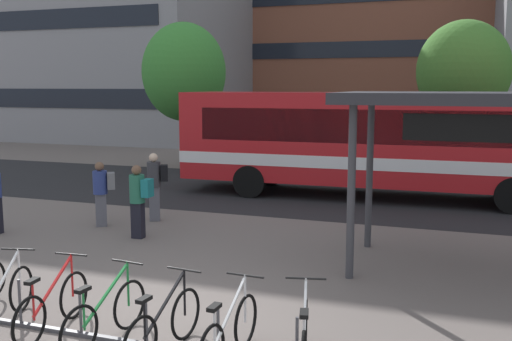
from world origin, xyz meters
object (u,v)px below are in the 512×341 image
parked_bicycle_red_3 (53,306)px  street_tree_0 (463,71)px  parked_bicycle_white_6 (229,334)px  parked_bicycle_white_2 (3,299)px  parked_bicycle_black_5 (164,326)px  commuter_black_pack_0 (155,182)px  city_bus (380,140)px  parked_bicycle_white_7 (304,340)px  parked_bicycle_green_4 (106,315)px  transit_shelter (499,105)px  commuter_grey_pack_1 (102,189)px  commuter_teal_pack_2 (139,196)px  street_tree_1 (184,72)px

parked_bicycle_red_3 → street_tree_0: 18.16m
parked_bicycle_white_6 → parked_bicycle_white_2: bearing=92.8°
parked_bicycle_black_5 → commuter_black_pack_0: (-3.72, 6.52, 0.61)m
parked_bicycle_black_5 → parked_bicycle_red_3: bearing=93.0°
city_bus → parked_bicycle_black_5: 11.57m
parked_bicycle_black_5 → parked_bicycle_white_7: (1.79, 0.20, 0.00)m
parked_bicycle_green_4 → street_tree_0: street_tree_0 is taller
parked_bicycle_green_4 → parked_bicycle_black_5: bearing=-86.9°
parked_bicycle_green_4 → parked_bicycle_white_6: bearing=-83.9°
transit_shelter → parked_bicycle_red_3: bearing=-141.2°
parked_bicycle_black_5 → parked_bicycle_white_7: bearing=-77.7°
city_bus → commuter_grey_pack_1: (-5.92, -5.84, -0.86)m
parked_bicycle_white_7 → commuter_teal_pack_2: (-5.02, 4.69, 0.57)m
city_bus → parked_bicycle_green_4: 11.66m
transit_shelter → parked_bicycle_white_6: bearing=-124.0°
parked_bicycle_white_2 → parked_bicycle_red_3: size_ratio=0.98×
parked_bicycle_white_6 → street_tree_0: bearing=-5.9°
transit_shelter → parked_bicycle_white_2: bearing=-144.7°
parked_bicycle_white_2 → parked_bicycle_black_5: 2.62m
transit_shelter → commuter_grey_pack_1: bearing=174.9°
parked_bicycle_red_3 → commuter_black_pack_0: size_ratio=1.00×
transit_shelter → commuter_black_pack_0: 8.27m
parked_bicycle_white_2 → commuter_grey_pack_1: size_ratio=1.06×
commuter_teal_pack_2 → street_tree_0: 14.28m
parked_bicycle_green_4 → commuter_black_pack_0: commuter_black_pack_0 is taller
parked_bicycle_green_4 → parked_bicycle_white_2: bearing=95.1°
parked_bicycle_black_5 → city_bus: bearing=-0.3°
parked_bicycle_red_3 → commuter_black_pack_0: (-1.93, 6.43, 0.61)m
transit_shelter → street_tree_1: 15.72m
parked_bicycle_red_3 → commuter_teal_pack_2: size_ratio=1.04×
parked_bicycle_black_5 → commuter_black_pack_0: size_ratio=0.99×
city_bus → parked_bicycle_white_6: size_ratio=7.01×
commuter_black_pack_0 → street_tree_1: street_tree_1 is taller
parked_bicycle_red_3 → parked_bicycle_white_6: bearing=-94.7°
parked_bicycle_black_5 → street_tree_0: 17.81m
street_tree_1 → parked_bicycle_green_4: bearing=-67.6°
parked_bicycle_green_4 → street_tree_1: street_tree_1 is taller
transit_shelter → street_tree_1: bearing=136.9°
commuter_teal_pack_2 → commuter_grey_pack_1: bearing=-26.4°
parked_bicycle_black_5 → parked_bicycle_white_7: 1.80m
parked_bicycle_white_7 → commuter_teal_pack_2: commuter_teal_pack_2 is taller
commuter_black_pack_0 → street_tree_1: size_ratio=0.29×
city_bus → commuter_black_pack_0: city_bus is taller
parked_bicycle_white_7 → commuter_black_pack_0: commuter_black_pack_0 is taller
parked_bicycle_green_4 → street_tree_1: (-6.40, 15.51, 3.56)m
parked_bicycle_red_3 → parked_bicycle_white_7: 3.57m
parked_bicycle_white_2 → parked_bicycle_white_6: same height
street_tree_0 → street_tree_1: 10.98m
parked_bicycle_green_4 → commuter_teal_pack_2: commuter_teal_pack_2 is taller
parked_bicycle_white_6 → commuter_teal_pack_2: bearing=43.4°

